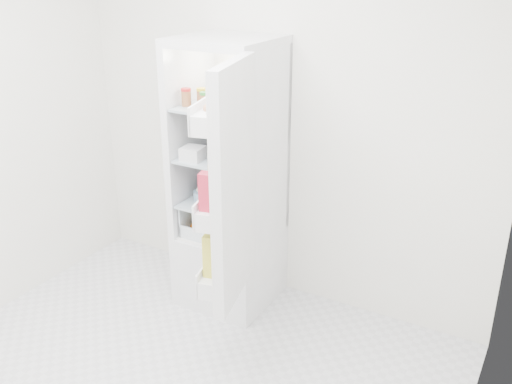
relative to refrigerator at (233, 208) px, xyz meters
The scene contains 19 objects.
room_walls 1.57m from the refrigerator, 80.89° to the right, with size 3.02×3.02×2.61m.
refrigerator is the anchor object (origin of this frame).
shelf_low 0.10m from the refrigerator, 90.00° to the right, with size 0.49×0.53×0.01m, color #9EAFB9.
shelf_mid 0.39m from the refrigerator, 90.00° to the right, with size 0.49×0.53×0.01m, color #9EAFB9.
shelf_top 0.72m from the refrigerator, 90.00° to the right, with size 0.49×0.53×0.01m, color #9EAFB9.
crisper_left 0.15m from the refrigerator, 152.98° to the right, with size 0.23×0.46×0.22m, color silver, non-canonical shape.
crisper_right 0.15m from the refrigerator, 27.02° to the right, with size 0.23×0.46×0.22m, color silver, non-canonical shape.
condiment_jars 0.77m from the refrigerator, 94.77° to the right, with size 0.46×0.34×0.08m.
squeeze_bottle 0.84m from the refrigerator, 25.38° to the left, with size 0.05×0.05×0.16m, color white.
tub_white 0.51m from the refrigerator, 120.65° to the right, with size 0.13×0.13×0.08m, color silver.
tub_cream 0.46m from the refrigerator, 80.53° to the right, with size 0.14×0.14×0.08m, color beige.
tin_red 0.54m from the refrigerator, 54.25° to the right, with size 0.09×0.09×0.06m, color red.
foil_tray 0.44m from the refrigerator, 116.53° to the left, with size 0.18×0.13×0.04m, color silver.
red_cabbage 0.17m from the refrigerator, 79.74° to the left, with size 0.18×0.18×0.18m, color #511D56.
bell_pepper 0.31m from the refrigerator, 87.80° to the right, with size 0.10×0.10×0.10m, color red.
mushroom_bowl 0.23m from the refrigerator, 133.35° to the right, with size 0.14×0.14×0.06m, color #7FA0BD.
citrus_pile 0.18m from the refrigerator, 142.47° to the right, with size 0.20×0.31×0.16m.
veg_pile 0.18m from the refrigerator, 26.82° to the right, with size 0.16×0.30×0.10m.
fridge_door 0.85m from the refrigerator, 59.20° to the right, with size 0.30×0.60×1.30m.
Camera 1 is at (1.68, -1.74, 2.24)m, focal length 40.00 mm.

